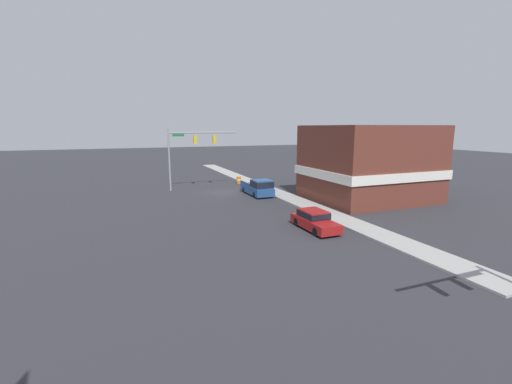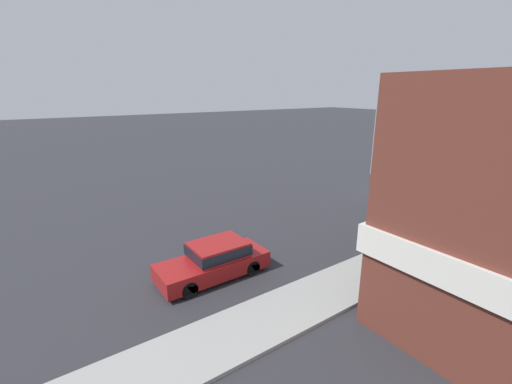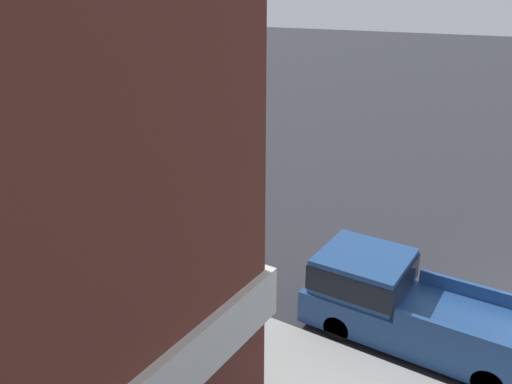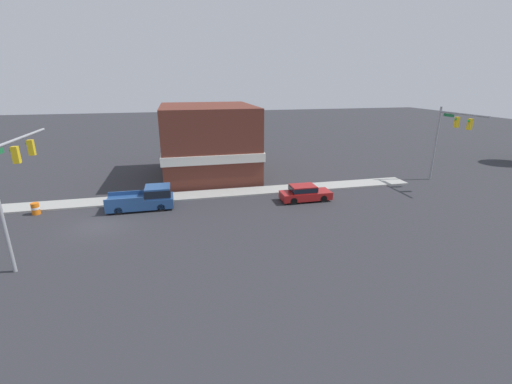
% 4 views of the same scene
% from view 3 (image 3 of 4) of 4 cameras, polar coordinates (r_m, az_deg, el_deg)
% --- Properties ---
extents(car_lead, '(1.82, 4.62, 1.48)m').
position_cam_3_polar(car_lead, '(21.45, -21.06, 0.85)').
color(car_lead, black).
rests_on(car_lead, ground).
extents(pickup_truck_parked, '(2.15, 5.49, 1.95)m').
position_cam_3_polar(pickup_truck_parked, '(12.85, 15.97, -11.86)').
color(pickup_truck_parked, black).
rests_on(pickup_truck_parked, ground).
extents(church_steeple, '(2.89, 2.89, 13.22)m').
position_cam_3_polar(church_steeple, '(47.79, -20.13, 19.35)').
color(church_steeple, white).
rests_on(church_steeple, ground).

